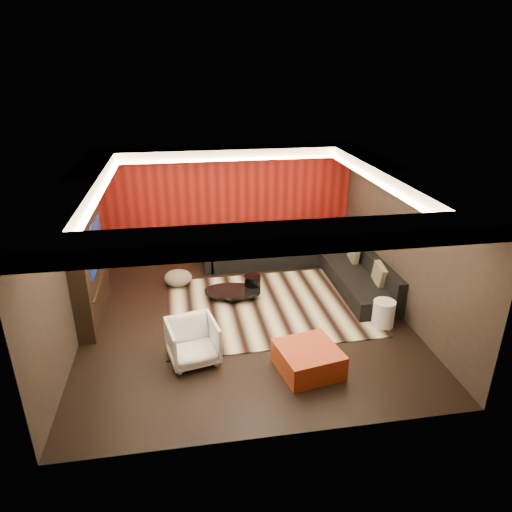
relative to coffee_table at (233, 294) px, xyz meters
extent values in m
cube|color=black|center=(0.15, -0.85, -0.13)|extent=(6.00, 6.00, 0.02)
cube|color=silver|center=(0.15, -0.85, 2.69)|extent=(6.00, 6.00, 0.02)
cube|color=black|center=(0.15, 2.16, 1.28)|extent=(6.00, 0.02, 2.80)
cube|color=black|center=(-2.86, -0.85, 1.28)|extent=(0.02, 6.00, 2.80)
cube|color=black|center=(3.16, -0.85, 1.28)|extent=(0.02, 6.00, 2.80)
cube|color=#6B0C0A|center=(0.15, 2.12, 1.28)|extent=(5.98, 0.05, 2.78)
cube|color=silver|center=(0.15, 1.85, 2.57)|extent=(6.00, 0.60, 0.22)
cube|color=silver|center=(0.15, -3.55, 2.57)|extent=(6.00, 0.60, 0.22)
cube|color=silver|center=(-2.55, -0.85, 2.57)|extent=(0.60, 4.80, 0.22)
cube|color=silver|center=(2.85, -0.85, 2.57)|extent=(0.60, 4.80, 0.22)
cube|color=#FFD899|center=(0.15, 1.51, 2.48)|extent=(4.80, 0.08, 0.04)
cube|color=#FFD899|center=(0.15, -3.21, 2.48)|extent=(4.80, 0.08, 0.04)
cube|color=#FFD899|center=(-2.21, -0.85, 2.48)|extent=(0.08, 4.80, 0.04)
cube|color=#FFD899|center=(2.51, -0.85, 2.48)|extent=(0.08, 4.80, 0.04)
cube|color=black|center=(-2.70, -0.25, 0.98)|extent=(0.30, 2.00, 2.20)
cube|color=black|center=(-2.54, -0.25, 1.33)|extent=(0.04, 1.30, 0.80)
cube|color=black|center=(-2.54, -0.25, 0.58)|extent=(0.04, 1.60, 0.04)
cube|color=beige|center=(0.64, -0.44, -0.11)|extent=(4.07, 3.09, 0.02)
cylinder|color=black|center=(0.00, 0.00, 0.00)|extent=(1.35, 1.35, 0.20)
cylinder|color=black|center=(0.44, 0.16, 0.10)|extent=(0.35, 0.35, 0.40)
ellipsoid|color=beige|center=(-1.11, 0.81, 0.07)|extent=(0.64, 0.64, 0.33)
cylinder|color=silver|center=(2.65, -1.47, 0.14)|extent=(0.51, 0.51, 0.51)
cube|color=#A84415|center=(0.91, -2.55, 0.09)|extent=(1.07, 1.07, 0.41)
imported|color=white|center=(-0.88, -1.99, 0.24)|extent=(0.92, 0.94, 0.72)
cube|color=black|center=(1.40, 1.70, 0.08)|extent=(3.50, 0.90, 0.40)
cube|color=black|center=(1.40, 2.05, 0.46)|extent=(3.50, 0.20, 0.35)
cube|color=black|center=(2.70, -0.05, 0.08)|extent=(0.90, 2.60, 0.40)
cube|color=black|center=(3.05, -0.05, 0.46)|extent=(0.20, 2.60, 0.35)
cube|color=black|center=(-0.40, 1.70, 0.18)|extent=(0.20, 0.90, 0.60)
cube|color=beige|center=(2.58, 1.55, 0.50)|extent=(0.42, 0.20, 0.44)
cube|color=beige|center=(-0.09, 1.86, 0.50)|extent=(0.42, 0.20, 0.44)
cube|color=beige|center=(1.22, 1.88, 0.50)|extent=(0.42, 0.20, 0.44)
cube|color=beige|center=(2.91, -0.58, 0.50)|extent=(0.12, 0.50, 0.50)
cube|color=beige|center=(2.81, 0.59, 0.50)|extent=(0.12, 0.50, 0.50)
camera|label=1|loc=(-0.88, -8.35, 4.45)|focal=32.00mm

